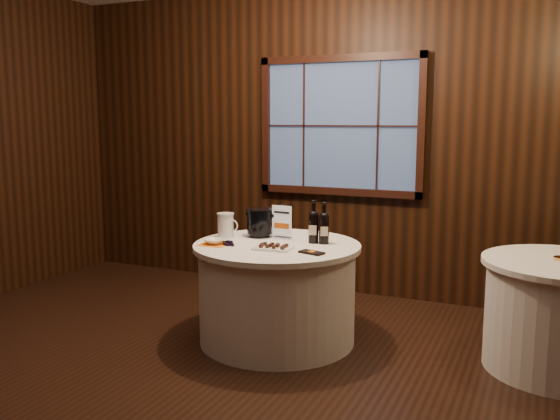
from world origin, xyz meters
The scene contains 13 objects.
ground centered at (0.00, 0.00, 0.00)m, with size 6.00×6.00×0.00m, color black.
back_wall centered at (0.00, 2.48, 1.54)m, with size 6.00×0.10×3.00m.
main_table centered at (0.00, 1.00, 0.39)m, with size 1.28×1.28×0.77m.
sign_stand centered at (-0.04, 1.19, 0.86)m, with size 0.17×0.09×0.28m.
port_bottle_left centered at (0.24, 1.14, 0.91)m, with size 0.08×0.09×0.33m.
port_bottle_right centered at (0.33, 1.15, 0.91)m, with size 0.08×0.09×0.32m.
ice_bucket centered at (-0.24, 1.19, 0.89)m, with size 0.22×0.22×0.23m.
chocolate_plate centered at (0.06, 0.81, 0.79)m, with size 0.29×0.21×0.04m.
chocolate_box centered at (0.36, 0.80, 0.78)m, with size 0.18×0.09×0.01m, color black.
grape_bunch centered at (-0.30, 0.80, 0.79)m, with size 0.16×0.09×0.04m.
glass_pitcher centered at (-0.48, 1.05, 0.87)m, with size 0.18×0.14×0.20m.
orange_napkin centered at (-0.42, 0.79, 0.77)m, with size 0.21×0.21×0.00m, color orange.
cracker_bowl centered at (-0.42, 0.79, 0.79)m, with size 0.15×0.15×0.04m, color white.
Camera 1 is at (1.85, -3.03, 1.71)m, focal length 38.00 mm.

